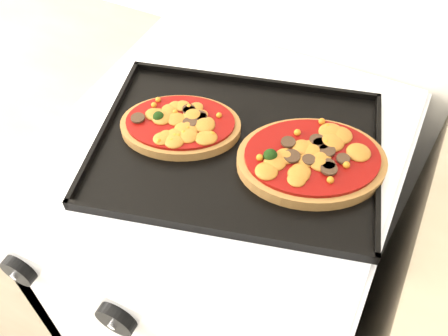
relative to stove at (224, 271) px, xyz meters
The scene contains 7 objects.
stove is the anchor object (origin of this frame).
control_panel 0.51m from the stove, 90.00° to the right, with size 0.60×0.02×0.09m, color silver.
knob_left 0.55m from the stove, 119.71° to the right, with size 0.06×0.06×0.02m, color black.
knob_center 0.52m from the stove, 91.91° to the right, with size 0.06×0.06×0.02m, color black.
baking_tray 0.47m from the stove, 16.49° to the right, with size 0.47×0.35×0.02m, color black.
pizza_left 0.49m from the stove, 169.87° to the right, with size 0.21×0.14×0.03m, color #A86E3A, non-canonical shape.
pizza_right 0.51m from the stove, ahead, with size 0.24×0.18×0.04m, color #A86E3A, non-canonical shape.
Camera 1 is at (0.21, 1.17, 1.54)m, focal length 40.00 mm.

